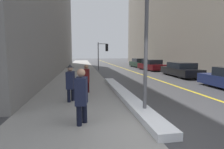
% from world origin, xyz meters
% --- Properties ---
extents(ground_plane, '(160.00, 160.00, 0.00)m').
position_xyz_m(ground_plane, '(0.00, 0.00, 0.00)').
color(ground_plane, '#38383A').
extents(sidewalk_slab, '(4.00, 80.00, 0.01)m').
position_xyz_m(sidewalk_slab, '(-2.00, 15.00, 0.01)').
color(sidewalk_slab, gray).
rests_on(sidewalk_slab, ground).
extents(road_centre_stripe, '(0.16, 80.00, 0.00)m').
position_xyz_m(road_centre_stripe, '(4.00, 15.00, 0.00)').
color(road_centre_stripe, gold).
rests_on(road_centre_stripe, ground).
extents(snow_bank_curb, '(0.60, 9.20, 0.21)m').
position_xyz_m(snow_bank_curb, '(0.18, 4.22, 0.10)').
color(snow_bank_curb, white).
rests_on(snow_bank_curb, ground).
extents(building_facade_right, '(6.00, 36.00, 16.97)m').
position_xyz_m(building_facade_right, '(13.00, 22.00, 8.48)').
color(building_facade_right, gray).
rests_on(building_facade_right, ground).
extents(lamp_post, '(0.28, 0.28, 5.05)m').
position_xyz_m(lamp_post, '(0.26, 1.50, 3.01)').
color(lamp_post, '#515156').
rests_on(lamp_post, ground).
extents(traffic_light_near, '(1.30, 0.45, 3.41)m').
position_xyz_m(traffic_light_near, '(0.93, 17.81, 2.45)').
color(traffic_light_near, '#515156').
rests_on(traffic_light_near, ground).
extents(pedestrian_with_shoulder_bag, '(0.37, 0.74, 1.58)m').
position_xyz_m(pedestrian_with_shoulder_bag, '(-1.77, 1.01, 0.88)').
color(pedestrian_with_shoulder_bag, black).
rests_on(pedestrian_with_shoulder_bag, ground).
extents(pedestrian_in_fedora, '(0.35, 0.52, 1.58)m').
position_xyz_m(pedestrian_in_fedora, '(-2.23, 3.49, 0.86)').
color(pedestrian_in_fedora, black).
rests_on(pedestrian_in_fedora, ground).
extents(pedestrian_nearside, '(0.34, 0.50, 1.45)m').
position_xyz_m(pedestrian_nearside, '(-1.53, 5.03, 0.81)').
color(pedestrian_nearside, '#340C0C').
rests_on(pedestrian_nearside, ground).
extents(parked_car_black, '(1.98, 4.78, 1.25)m').
position_xyz_m(parked_car_black, '(6.93, 10.46, 0.60)').
color(parked_car_black, black).
rests_on(parked_car_black, ground).
extents(parked_car_maroon, '(2.26, 4.42, 1.32)m').
position_xyz_m(parked_car_maroon, '(6.79, 16.79, 0.62)').
color(parked_car_maroon, '#600F14').
rests_on(parked_car_maroon, ground).
extents(parked_car_dark_green, '(2.06, 4.34, 1.35)m').
position_xyz_m(parked_car_dark_green, '(6.95, 21.91, 0.64)').
color(parked_car_dark_green, black).
rests_on(parked_car_dark_green, ground).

